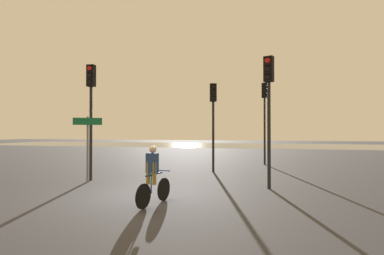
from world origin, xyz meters
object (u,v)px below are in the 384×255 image
object	(u,v)px
traffic_light_near_right	(269,97)
traffic_light_near_left	(91,100)
traffic_light_center	(213,110)
cyclist	(153,175)
traffic_light_far_right	(265,108)
direction_sign_post	(88,139)

from	to	relation	value
traffic_light_near_right	traffic_light_near_left	xyz separation A→B (m)	(-7.12, 0.12, 0.07)
traffic_light_center	cyclist	size ratio (longest dim) A/B	2.61
traffic_light_center	traffic_light_near_left	size ratio (longest dim) A/B	0.92
traffic_light_far_right	traffic_light_near_right	size ratio (longest dim) A/B	1.06
direction_sign_post	traffic_light_near_left	bearing A→B (deg)	-97.80
traffic_light_near_left	cyclist	size ratio (longest dim) A/B	2.83
traffic_light_near_left	traffic_light_near_right	bearing A→B (deg)	176.77
traffic_light_center	traffic_light_near_right	size ratio (longest dim) A/B	0.95
cyclist	traffic_light_far_right	bearing A→B (deg)	86.01
direction_sign_post	cyclist	world-z (taller)	direction_sign_post
traffic_light_center	traffic_light_near_left	distance (m)	5.85
traffic_light_far_right	traffic_light_near_right	world-z (taller)	traffic_light_far_right
traffic_light_near_right	traffic_light_near_left	bearing A→B (deg)	18.55
traffic_light_far_right	cyclist	bearing A→B (deg)	82.36
traffic_light_far_right	cyclist	size ratio (longest dim) A/B	2.94
traffic_light_near_right	traffic_light_near_left	size ratio (longest dim) A/B	0.98
traffic_light_center	traffic_light_near_left	world-z (taller)	traffic_light_near_left
traffic_light_near_left	cyclist	xyz separation A→B (m)	(4.01, -3.30, -2.48)
traffic_light_near_right	direction_sign_post	xyz separation A→B (m)	(-6.94, -0.38, -1.53)
direction_sign_post	cyclist	xyz separation A→B (m)	(3.83, -2.80, -0.88)
traffic_light_near_right	cyclist	distance (m)	5.06
traffic_light_near_right	cyclist	size ratio (longest dim) A/B	2.77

